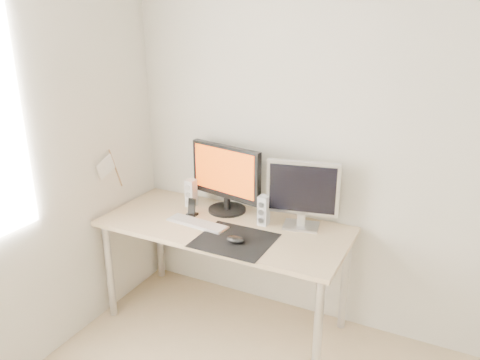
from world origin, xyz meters
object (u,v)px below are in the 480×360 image
(speaker_left, at_px, (191,193))
(phone_dock, at_px, (192,210))
(keyboard, at_px, (197,223))
(mouse, at_px, (235,240))
(second_monitor, at_px, (303,192))
(main_monitor, at_px, (226,176))
(speaker_right, at_px, (264,210))
(desk, at_px, (224,236))

(speaker_left, distance_m, phone_dock, 0.17)
(speaker_left, distance_m, keyboard, 0.32)
(mouse, xyz_separation_m, second_monitor, (0.27, 0.39, 0.22))
(second_monitor, height_order, speaker_left, second_monitor)
(keyboard, distance_m, phone_dock, 0.15)
(second_monitor, bearing_deg, main_monitor, 178.81)
(speaker_right, xyz_separation_m, phone_dock, (-0.49, -0.08, -0.06))
(mouse, distance_m, second_monitor, 0.52)
(keyboard, bearing_deg, speaker_right, 26.60)
(main_monitor, distance_m, speaker_left, 0.31)
(main_monitor, distance_m, speaker_right, 0.36)
(second_monitor, bearing_deg, speaker_left, -178.74)
(speaker_left, bearing_deg, second_monitor, 1.26)
(speaker_left, relative_size, keyboard, 0.46)
(mouse, relative_size, speaker_left, 0.58)
(second_monitor, relative_size, phone_dock, 3.72)
(mouse, height_order, keyboard, mouse)
(mouse, height_order, speaker_left, speaker_left)
(desk, distance_m, speaker_right, 0.31)
(speaker_right, height_order, keyboard, speaker_right)
(desk, bearing_deg, second_monitor, 22.45)
(speaker_right, height_order, phone_dock, speaker_right)
(keyboard, bearing_deg, main_monitor, 76.05)
(main_monitor, bearing_deg, speaker_right, -14.43)
(mouse, height_order, main_monitor, main_monitor)
(desk, distance_m, speaker_left, 0.43)
(main_monitor, relative_size, phone_dock, 4.54)
(second_monitor, relative_size, speaker_right, 2.30)
(second_monitor, height_order, phone_dock, second_monitor)
(speaker_left, xyz_separation_m, keyboard, (0.20, -0.24, -0.09))
(desk, bearing_deg, keyboard, -155.14)
(desk, height_order, speaker_right, speaker_right)
(second_monitor, xyz_separation_m, phone_dock, (-0.72, -0.15, -0.20))
(desk, bearing_deg, speaker_right, 27.77)
(second_monitor, distance_m, speaker_right, 0.28)
(speaker_right, bearing_deg, second_monitor, 16.82)
(main_monitor, xyz_separation_m, speaker_left, (-0.26, -0.03, -0.16))
(keyboard, xyz_separation_m, phone_dock, (-0.11, 0.11, 0.03))
(phone_dock, bearing_deg, main_monitor, 43.79)
(speaker_left, relative_size, phone_dock, 1.62)
(mouse, bearing_deg, keyboard, 159.70)
(mouse, bearing_deg, main_monitor, 124.34)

